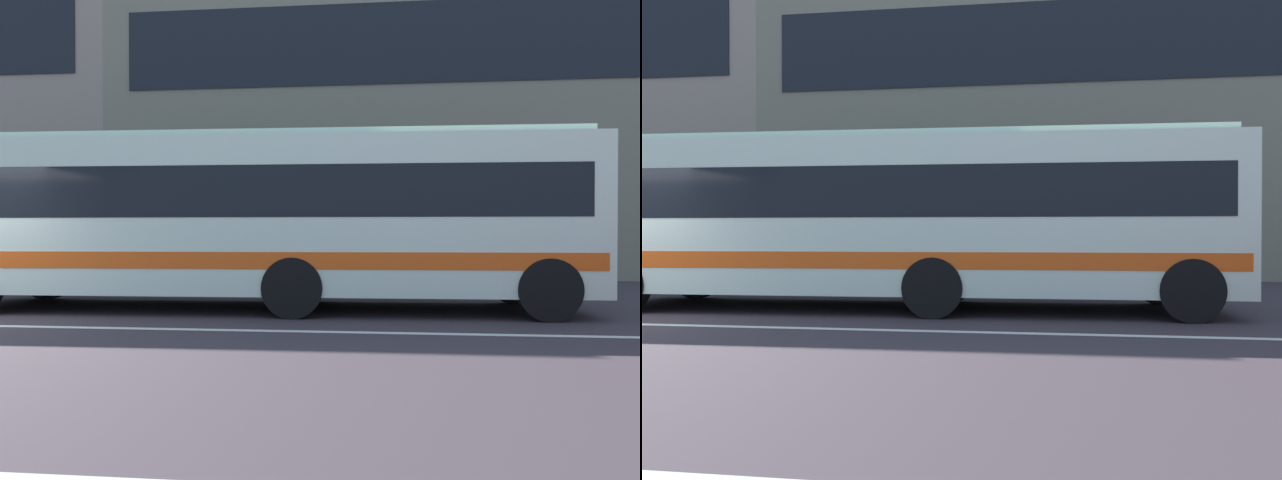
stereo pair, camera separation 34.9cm
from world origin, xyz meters
TOP-DOWN VIEW (x-y plane):
  - hedge_row_far at (-2.52, 6.26)m, footprint 22.99×1.10m
  - apartment_block_right at (9.12, 15.65)m, footprint 22.34×11.68m
  - transit_bus at (4.63, 2.46)m, footprint 11.66×2.93m

SIDE VIEW (x-z plane):
  - hedge_row_far at x=-2.52m, z-range 0.00..1.12m
  - transit_bus at x=4.63m, z-range 0.16..3.29m
  - apartment_block_right at x=9.12m, z-range 0.00..12.29m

